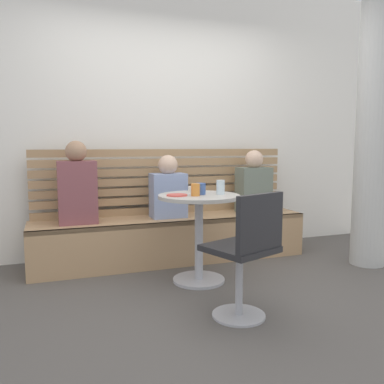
% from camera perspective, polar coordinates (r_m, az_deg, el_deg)
% --- Properties ---
extents(ground, '(8.00, 8.00, 0.00)m').
position_cam_1_polar(ground, '(3.01, 4.10, -15.75)').
color(ground, '#514C47').
extents(back_wall, '(5.20, 0.10, 2.90)m').
position_cam_1_polar(back_wall, '(4.35, -4.63, 10.64)').
color(back_wall, white).
rests_on(back_wall, ground).
extents(concrete_pillar, '(0.32, 0.32, 2.80)m').
position_cam_1_polar(concrete_pillar, '(4.16, 24.51, 9.55)').
color(concrete_pillar, '#B2B2AD').
rests_on(concrete_pillar, ground).
extents(booth_bench, '(2.70, 0.52, 0.44)m').
position_cam_1_polar(booth_bench, '(4.02, -2.82, -6.67)').
color(booth_bench, tan).
rests_on(booth_bench, ground).
extents(booth_backrest, '(2.65, 0.04, 0.67)m').
position_cam_1_polar(booth_backrest, '(4.16, -3.83, 1.56)').
color(booth_backrest, '#A68157').
rests_on(booth_backrest, booth_bench).
extents(cafe_table, '(0.68, 0.68, 0.74)m').
position_cam_1_polar(cafe_table, '(3.35, 0.99, -4.16)').
color(cafe_table, '#ADADB2').
rests_on(cafe_table, ground).
extents(white_chair, '(0.52, 0.52, 0.85)m').
position_cam_1_polar(white_chair, '(2.65, 7.81, -8.34)').
color(white_chair, '#ADADB2').
rests_on(white_chair, ground).
extents(person_adult, '(0.34, 0.22, 0.75)m').
position_cam_1_polar(person_adult, '(3.76, -16.03, 0.73)').
color(person_adult, brown).
rests_on(person_adult, booth_bench).
extents(person_child_left, '(0.34, 0.22, 0.66)m').
position_cam_1_polar(person_child_left, '(4.29, 8.78, 1.01)').
color(person_child_left, slate).
rests_on(person_child_left, booth_bench).
extents(person_child_middle, '(0.34, 0.22, 0.61)m').
position_cam_1_polar(person_child_middle, '(3.94, -3.42, 0.27)').
color(person_child_middle, '#8C9EC6').
rests_on(person_child_middle, booth_bench).
extents(cup_mug_blue, '(0.08, 0.08, 0.09)m').
position_cam_1_polar(cup_mug_blue, '(3.33, 1.23, 0.46)').
color(cup_mug_blue, '#3D5B9E').
rests_on(cup_mug_blue, cafe_table).
extents(cup_glass_tall, '(0.07, 0.07, 0.12)m').
position_cam_1_polar(cup_glass_tall, '(3.35, 4.09, 0.69)').
color(cup_glass_tall, silver).
rests_on(cup_glass_tall, cafe_table).
extents(cup_tumbler_orange, '(0.07, 0.07, 0.10)m').
position_cam_1_polar(cup_tumbler_orange, '(3.24, 0.49, 0.32)').
color(cup_tumbler_orange, orange).
rests_on(cup_tumbler_orange, cafe_table).
extents(cup_espresso_small, '(0.06, 0.06, 0.05)m').
position_cam_1_polar(cup_espresso_small, '(3.47, -0.09, 0.36)').
color(cup_espresso_small, silver).
rests_on(cup_espresso_small, cafe_table).
extents(plate_small, '(0.17, 0.17, 0.01)m').
position_cam_1_polar(plate_small, '(3.25, -2.16, -0.44)').
color(plate_small, '#DB4C42').
rests_on(plate_small, cafe_table).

